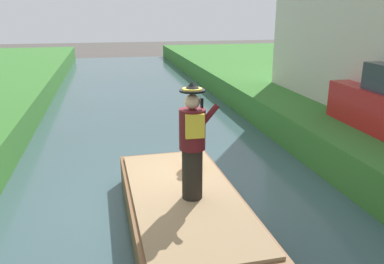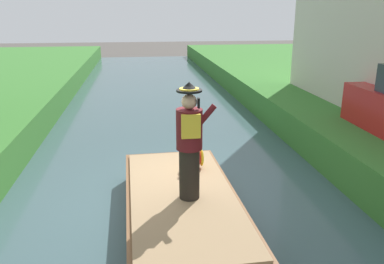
# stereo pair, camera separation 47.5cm
# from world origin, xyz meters

# --- Properties ---
(ground_plane) EXTENTS (80.00, 80.00, 0.00)m
(ground_plane) POSITION_xyz_m (0.00, 0.00, 0.00)
(ground_plane) COLOR #4C4742
(canal_water) EXTENTS (6.56, 48.00, 0.10)m
(canal_water) POSITION_xyz_m (0.00, 0.00, 0.05)
(canal_water) COLOR #3D565B
(canal_water) RESTS_ON ground
(boat) EXTENTS (1.89, 4.24, 0.61)m
(boat) POSITION_xyz_m (0.00, -1.00, 0.40)
(boat) COLOR brown
(boat) RESTS_ON canal_water
(person_pirate) EXTENTS (0.61, 0.42, 1.85)m
(person_pirate) POSITION_xyz_m (0.10, -1.14, 1.64)
(person_pirate) COLOR black
(person_pirate) RESTS_ON boat
(parrot_plush) EXTENTS (0.36, 0.34, 0.57)m
(parrot_plush) POSITION_xyz_m (0.35, 0.03, 0.95)
(parrot_plush) COLOR red
(parrot_plush) RESTS_ON boat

